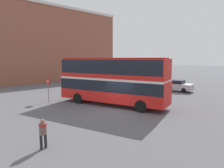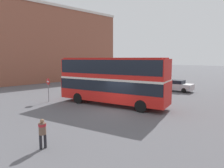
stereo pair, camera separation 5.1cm
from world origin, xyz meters
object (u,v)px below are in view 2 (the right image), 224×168
double_decker_bus (112,78)px  pedestrian_foreground (42,131)px  parked_car_kerb_near (176,85)px  no_entry_sign (48,86)px

double_decker_bus → pedestrian_foreground: double_decker_bus is taller
parked_car_kerb_near → no_entry_sign: size_ratio=1.82×
parked_car_kerb_near → pedestrian_foreground: bearing=-85.9°
double_decker_bus → parked_car_kerb_near: bearing=72.9°
parked_car_kerb_near → no_entry_sign: no_entry_sign is taller
double_decker_bus → pedestrian_foreground: 10.37m
double_decker_bus → parked_car_kerb_near: 12.41m
double_decker_bus → no_entry_sign: 6.92m
parked_car_kerb_near → no_entry_sign: (-5.96, -16.08, 0.90)m
pedestrian_foreground → double_decker_bus: bearing=-62.0°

